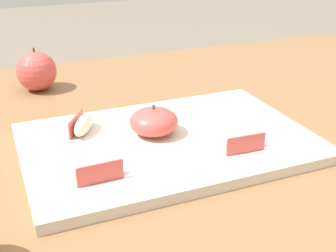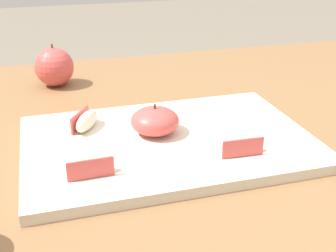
{
  "view_description": "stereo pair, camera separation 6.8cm",
  "coord_description": "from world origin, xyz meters",
  "px_view_note": "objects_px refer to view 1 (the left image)",
  "views": [
    {
      "loc": [
        -0.3,
        -0.65,
        1.09
      ],
      "look_at": [
        -0.06,
        -0.08,
        0.8
      ],
      "focal_mm": 47.62,
      "sensor_mm": 36.0,
      "label": 1
    },
    {
      "loc": [
        -0.24,
        -0.67,
        1.09
      ],
      "look_at": [
        -0.06,
        -0.08,
        0.8
      ],
      "focal_mm": 47.62,
      "sensor_mm": 36.0,
      "label": 2
    }
  ],
  "objects_px": {
    "apple_wedge_middle": "(242,141)",
    "whole_apple_pink_lady": "(36,71)",
    "cutting_board": "(168,142)",
    "apple_wedge_right": "(98,169)",
    "apple_half_skin_up": "(154,121)",
    "apple_wedge_back": "(83,125)"
  },
  "relations": [
    {
      "from": "cutting_board",
      "to": "apple_wedge_right",
      "type": "distance_m",
      "value": 0.15
    },
    {
      "from": "cutting_board",
      "to": "apple_half_skin_up",
      "type": "relative_size",
      "value": 5.77
    },
    {
      "from": "apple_half_skin_up",
      "to": "apple_wedge_middle",
      "type": "distance_m",
      "value": 0.14
    },
    {
      "from": "whole_apple_pink_lady",
      "to": "cutting_board",
      "type": "bearing_deg",
      "value": -66.48
    },
    {
      "from": "apple_half_skin_up",
      "to": "apple_wedge_middle",
      "type": "bearing_deg",
      "value": -45.17
    },
    {
      "from": "apple_half_skin_up",
      "to": "whole_apple_pink_lady",
      "type": "distance_m",
      "value": 0.35
    },
    {
      "from": "apple_wedge_middle",
      "to": "apple_half_skin_up",
      "type": "bearing_deg",
      "value": 134.83
    },
    {
      "from": "apple_wedge_right",
      "to": "whole_apple_pink_lady",
      "type": "height_order",
      "value": "whole_apple_pink_lady"
    },
    {
      "from": "apple_wedge_back",
      "to": "whole_apple_pink_lady",
      "type": "distance_m",
      "value": 0.28
    },
    {
      "from": "cutting_board",
      "to": "apple_wedge_middle",
      "type": "relative_size",
      "value": 6.7
    },
    {
      "from": "apple_half_skin_up",
      "to": "whole_apple_pink_lady",
      "type": "relative_size",
      "value": 0.85
    },
    {
      "from": "cutting_board",
      "to": "apple_half_skin_up",
      "type": "bearing_deg",
      "value": 124.11
    },
    {
      "from": "cutting_board",
      "to": "whole_apple_pink_lady",
      "type": "bearing_deg",
      "value": 113.52
    },
    {
      "from": "apple_wedge_right",
      "to": "apple_wedge_middle",
      "type": "relative_size",
      "value": 1.0
    },
    {
      "from": "apple_wedge_back",
      "to": "apple_half_skin_up",
      "type": "bearing_deg",
      "value": -23.94
    },
    {
      "from": "apple_wedge_middle",
      "to": "apple_wedge_right",
      "type": "bearing_deg",
      "value": 179.69
    },
    {
      "from": "apple_half_skin_up",
      "to": "apple_wedge_back",
      "type": "height_order",
      "value": "apple_half_skin_up"
    },
    {
      "from": "apple_half_skin_up",
      "to": "whole_apple_pink_lady",
      "type": "bearing_deg",
      "value": 112.72
    },
    {
      "from": "apple_half_skin_up",
      "to": "apple_wedge_right",
      "type": "height_order",
      "value": "apple_half_skin_up"
    },
    {
      "from": "apple_wedge_back",
      "to": "cutting_board",
      "type": "bearing_deg",
      "value": -29.92
    },
    {
      "from": "cutting_board",
      "to": "whole_apple_pink_lady",
      "type": "xyz_separation_m",
      "value": [
        -0.15,
        0.35,
        0.03
      ]
    },
    {
      "from": "apple_wedge_middle",
      "to": "whole_apple_pink_lady",
      "type": "height_order",
      "value": "whole_apple_pink_lady"
    }
  ]
}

